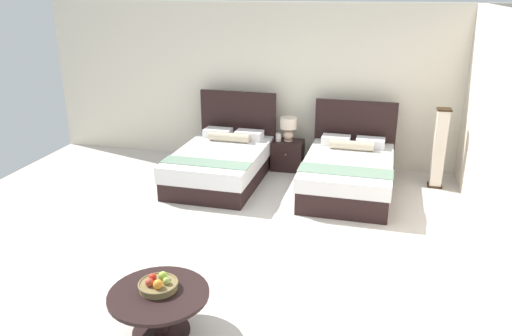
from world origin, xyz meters
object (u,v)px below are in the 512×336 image
vase (279,137)px  floor_lamp_corner (439,149)px  nightstand (288,155)px  bed_near_window (222,162)px  fruit_bowl (158,284)px  table_lamp (289,126)px  bed_near_corner (348,172)px  coffee_table (159,304)px

vase → floor_lamp_corner: (2.60, -0.21, 0.06)m
nightstand → floor_lamp_corner: bearing=-5.9°
bed_near_window → floor_lamp_corner: bearing=8.9°
bed_near_window → fruit_bowl: size_ratio=5.78×
bed_near_window → table_lamp: bearing=40.1°
nightstand → fruit_bowl: size_ratio=1.45×
bed_near_corner → fruit_bowl: bearing=-111.1°
bed_near_corner → vase: (-1.25, 0.75, 0.26)m
table_lamp → vase: table_lamp is taller
bed_near_window → fruit_bowl: bearing=-81.4°
nightstand → coffee_table: size_ratio=0.58×
fruit_bowl → floor_lamp_corner: size_ratio=0.29×
floor_lamp_corner → vase: bearing=175.3°
coffee_table → fruit_bowl: size_ratio=2.51×
nightstand → vase: vase is taller
bed_near_window → table_lamp: size_ratio=5.17×
nightstand → table_lamp: size_ratio=1.29×
table_lamp → fruit_bowl: table_lamp is taller
bed_near_window → table_lamp: bed_near_window is taller
table_lamp → bed_near_corner: bearing=-36.6°
table_lamp → coffee_table: table_lamp is taller
table_lamp → vase: size_ratio=2.90×
bed_near_window → vase: size_ratio=15.02×
table_lamp → floor_lamp_corner: bearing=-6.3°
coffee_table → floor_lamp_corner: floor_lamp_corner is taller
coffee_table → fruit_bowl: 0.18m
vase → floor_lamp_corner: 2.61m
bed_near_corner → fruit_bowl: (-1.47, -3.81, 0.17)m
fruit_bowl → bed_near_corner: bearing=68.9°
bed_near_corner → floor_lamp_corner: floor_lamp_corner is taller
table_lamp → coffee_table: bearing=-94.3°
nightstand → table_lamp: table_lamp is taller
bed_near_window → nightstand: bed_near_window is taller
nightstand → vase: size_ratio=3.75×
coffee_table → floor_lamp_corner: (2.80, 4.40, 0.32)m
bed_near_corner → table_lamp: size_ratio=5.11×
bed_near_window → vase: 1.12m
nightstand → bed_near_corner: bearing=-35.9°
bed_near_corner → coffee_table: bearing=-110.5°
bed_near_window → coffee_table: (0.60, -3.87, 0.00)m
bed_near_window → floor_lamp_corner: size_ratio=1.67×
bed_near_window → vase: bearing=43.1°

